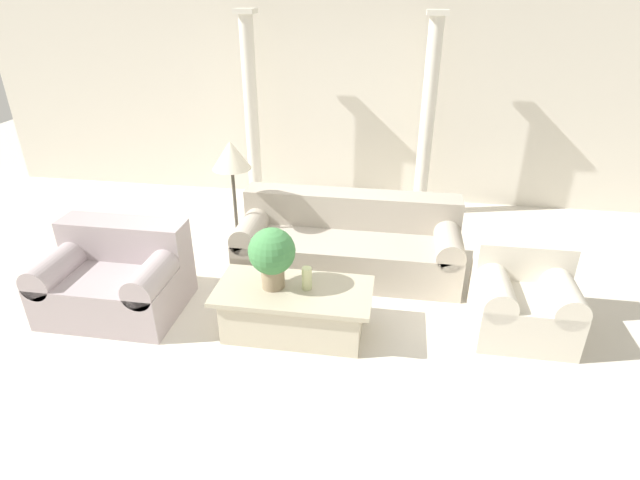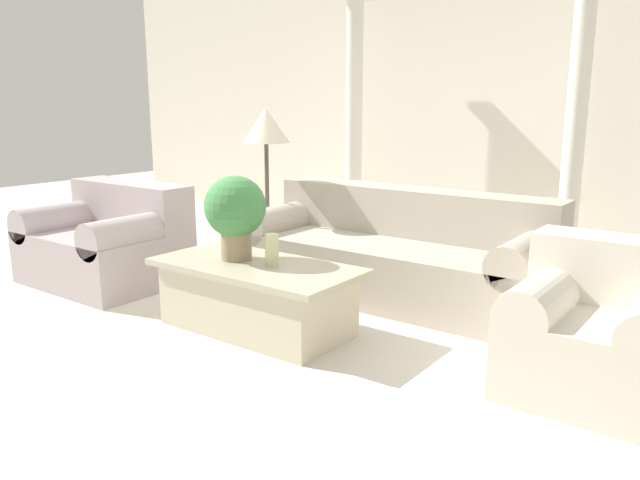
% 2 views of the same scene
% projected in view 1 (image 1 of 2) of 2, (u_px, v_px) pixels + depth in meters
% --- Properties ---
extents(ground_plane, '(16.00, 16.00, 0.00)m').
position_uv_depth(ground_plane, '(293.00, 307.00, 4.83)').
color(ground_plane, silver).
extents(wall_back, '(10.00, 0.06, 3.20)m').
position_uv_depth(wall_back, '(335.00, 83.00, 6.71)').
color(wall_back, silver).
rests_on(wall_back, ground_plane).
extents(sofa_long, '(2.32, 0.91, 0.79)m').
position_uv_depth(sofa_long, '(349.00, 242.00, 5.34)').
color(sofa_long, '#ADA393').
rests_on(sofa_long, ground_plane).
extents(loveseat, '(1.22, 0.91, 0.79)m').
position_uv_depth(loveseat, '(117.00, 276.00, 4.69)').
color(loveseat, '#AEA0A2').
rests_on(loveseat, ground_plane).
extents(coffee_table, '(1.36, 0.67, 0.44)m').
position_uv_depth(coffee_table, '(294.00, 310.00, 4.39)').
color(coffee_table, beige).
rests_on(coffee_table, ground_plane).
extents(potted_plant, '(0.40, 0.40, 0.55)m').
position_uv_depth(potted_plant, '(272.00, 254.00, 4.18)').
color(potted_plant, '#937F60').
rests_on(potted_plant, coffee_table).
extents(pillar_candle, '(0.09, 0.09, 0.20)m').
position_uv_depth(pillar_candle, '(307.00, 278.00, 4.26)').
color(pillar_candle, beige).
rests_on(pillar_candle, coffee_table).
extents(floor_lamp, '(0.40, 0.40, 1.40)m').
position_uv_depth(floor_lamp, '(231.00, 161.00, 5.02)').
color(floor_lamp, '#4C473D').
rests_on(floor_lamp, ground_plane).
extents(column_left, '(0.25, 0.25, 2.53)m').
position_uv_depth(column_left, '(251.00, 111.00, 6.58)').
color(column_left, silver).
rests_on(column_left, ground_plane).
extents(column_right, '(0.25, 0.25, 2.53)m').
position_uv_depth(column_right, '(427.00, 118.00, 6.25)').
color(column_right, silver).
rests_on(column_right, ground_plane).
extents(armchair, '(0.82, 0.82, 0.76)m').
position_uv_depth(armchair, '(523.00, 295.00, 4.40)').
color(armchair, beige).
rests_on(armchair, ground_plane).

